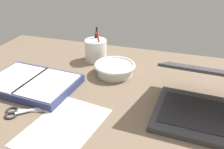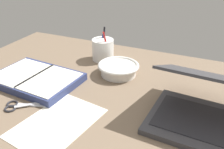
# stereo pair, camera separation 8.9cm
# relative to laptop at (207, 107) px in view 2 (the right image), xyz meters

# --- Properties ---
(desk_top) EXTENTS (1.40, 1.00, 0.02)m
(desk_top) POSITION_rel_laptop_xyz_m (-0.33, -0.02, -0.06)
(desk_top) COLOR #75604C
(desk_top) RESTS_ON ground
(laptop) EXTENTS (0.34, 0.33, 0.18)m
(laptop) POSITION_rel_laptop_xyz_m (0.00, 0.00, 0.00)
(laptop) COLOR #38383D
(laptop) RESTS_ON desk_top
(bowl) EXTENTS (0.17, 0.17, 0.05)m
(bowl) POSITION_rel_laptop_xyz_m (-0.36, 0.18, -0.03)
(bowl) COLOR silver
(bowl) RESTS_ON desk_top
(pen_cup) EXTENTS (0.10, 0.10, 0.15)m
(pen_cup) POSITION_rel_laptop_xyz_m (-0.48, 0.29, -0.00)
(pen_cup) COLOR white
(pen_cup) RESTS_ON desk_top
(planner) EXTENTS (0.34, 0.25, 0.03)m
(planner) POSITION_rel_laptop_xyz_m (-0.63, -0.02, -0.04)
(planner) COLOR navy
(planner) RESTS_ON desk_top
(scissors) EXTENTS (0.13, 0.10, 0.01)m
(scissors) POSITION_rel_laptop_xyz_m (-0.58, -0.18, -0.05)
(scissors) COLOR #B7B7BC
(scissors) RESTS_ON desk_top
(paper_sheet_front) EXTENTS (0.23, 0.30, 0.00)m
(paper_sheet_front) POSITION_rel_laptop_xyz_m (-0.41, -0.19, -0.05)
(paper_sheet_front) COLOR silver
(paper_sheet_front) RESTS_ON desk_top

